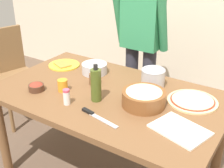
{
  "coord_description": "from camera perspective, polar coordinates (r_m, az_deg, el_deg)",
  "views": [
    {
      "loc": [
        1.02,
        -1.51,
        1.72
      ],
      "look_at": [
        0.0,
        0.05,
        0.81
      ],
      "focal_mm": 47.53,
      "sensor_mm": 36.0,
      "label": 1
    }
  ],
  "objects": [
    {
      "name": "mixing_bowl_steel",
      "position": [
        2.36,
        -3.4,
        3.02
      ],
      "size": [
        0.2,
        0.2,
        0.08
      ],
      "color": "#B7B7BC",
      "rests_on": "dining_table"
    },
    {
      "name": "chef_knife",
      "position": [
        1.8,
        -3.28,
        -6.07
      ],
      "size": [
        0.29,
        0.08,
        0.02
      ],
      "color": "silver",
      "rests_on": "dining_table"
    },
    {
      "name": "pizza_raw_on_board",
      "position": [
        2.02,
        15.22,
        -3.14
      ],
      "size": [
        0.33,
        0.33,
        0.02
      ],
      "color": "beige",
      "rests_on": "dining_table"
    },
    {
      "name": "salt_shaker",
      "position": [
        1.93,
        -8.74,
        -2.45
      ],
      "size": [
        0.04,
        0.04,
        0.11
      ],
      "color": "white",
      "rests_on": "dining_table"
    },
    {
      "name": "cup_orange",
      "position": [
        2.1,
        -9.47,
        -0.26
      ],
      "size": [
        0.07,
        0.07,
        0.08
      ],
      "primitive_type": "cylinder",
      "color": "orange",
      "rests_on": "dining_table"
    },
    {
      "name": "steel_pot",
      "position": [
        2.16,
        7.9,
        1.25
      ],
      "size": [
        0.17,
        0.17,
        0.13
      ],
      "color": "#B7B7BC",
      "rests_on": "dining_table"
    },
    {
      "name": "chair_wooden_left",
      "position": [
        3.14,
        -18.75,
        2.53
      ],
      "size": [
        0.5,
        0.5,
        0.95
      ],
      "color": "brown",
      "rests_on": "ground"
    },
    {
      "name": "small_sauce_bowl",
      "position": [
        2.15,
        -14.36,
        -0.52
      ],
      "size": [
        0.11,
        0.11,
        0.06
      ],
      "color": "#4C2D1E",
      "rests_on": "dining_table"
    },
    {
      "name": "olive_oil_bottle",
      "position": [
        1.93,
        -3.1,
        -0.15
      ],
      "size": [
        0.07,
        0.07,
        0.26
      ],
      "color": "#47561E",
      "rests_on": "dining_table"
    },
    {
      "name": "cup_small_brown",
      "position": [
        2.17,
        -3.51,
        0.98
      ],
      "size": [
        0.07,
        0.07,
        0.08
      ],
      "primitive_type": "cylinder",
      "color": "brown",
      "rests_on": "dining_table"
    },
    {
      "name": "dining_table",
      "position": [
        2.11,
        -0.74,
        -3.95
      ],
      "size": [
        1.6,
        0.96,
        0.76
      ],
      "color": "brown",
      "rests_on": "ground"
    },
    {
      "name": "plate_with_slice",
      "position": [
        2.54,
        -9.24,
        3.65
      ],
      "size": [
        0.26,
        0.26,
        0.02
      ],
      "color": "gold",
      "rests_on": "dining_table"
    },
    {
      "name": "person_cook",
      "position": [
        2.67,
        5.68,
        8.88
      ],
      "size": [
        0.49,
        0.25,
        1.62
      ],
      "color": "#2D2D38",
      "rests_on": "ground"
    },
    {
      "name": "popcorn_bowl",
      "position": [
        1.9,
        6.13,
        -2.48
      ],
      "size": [
        0.28,
        0.28,
        0.11
      ],
      "color": "brown",
      "rests_on": "dining_table"
    },
    {
      "name": "cutting_board_white",
      "position": [
        1.72,
        12.92,
        -8.57
      ],
      "size": [
        0.35,
        0.29,
        0.01
      ],
      "primitive_type": "cube",
      "rotation": [
        0.0,
        0.0,
        -0.28
      ],
      "color": "white",
      "rests_on": "dining_table"
    }
  ]
}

